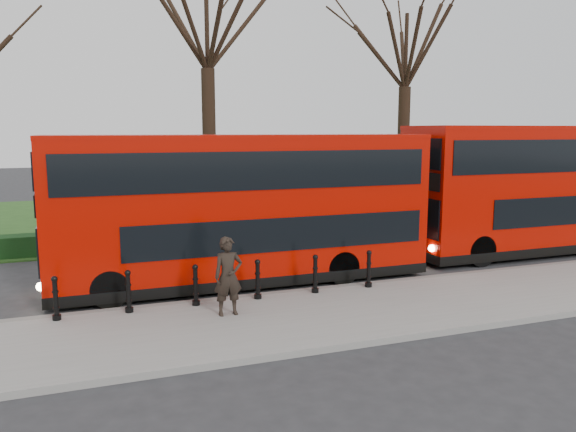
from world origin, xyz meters
name	(u,v)px	position (x,y,z in m)	size (l,w,h in m)	color
ground	(217,293)	(0.00, 0.00, 0.00)	(120.00, 120.00, 0.00)	#28282B
pavement	(247,325)	(0.00, -3.00, 0.07)	(60.00, 4.00, 0.15)	gray
kerb	(226,300)	(0.00, -1.00, 0.07)	(60.00, 0.25, 0.16)	slate
grass_verge	(154,216)	(0.00, 15.00, 0.03)	(60.00, 18.00, 0.06)	#234717
hedge	(178,236)	(0.00, 6.80, 0.40)	(60.00, 0.90, 0.80)	black
yellow_line_outer	(223,300)	(0.00, -0.70, 0.01)	(60.00, 0.10, 0.01)	yellow
yellow_line_inner	(222,298)	(0.00, -0.50, 0.01)	(60.00, 0.10, 0.01)	yellow
tree_mid	(207,13)	(2.00, 10.00, 9.54)	(8.39, 8.39, 13.12)	black
tree_right	(406,42)	(12.00, 10.00, 8.82)	(7.77, 7.77, 12.13)	black
bollard_row	(227,283)	(-0.04, -1.35, 0.65)	(8.32, 0.15, 1.00)	black
bus_lead	(244,210)	(1.00, 0.75, 2.21)	(11.05, 2.54, 4.39)	#A80A00
bus_rear	(553,189)	(13.13, 1.21, 2.35)	(11.73, 2.69, 4.67)	#A80A00
pedestrian	(228,276)	(-0.26, -2.35, 1.10)	(0.69, 0.45, 1.89)	black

